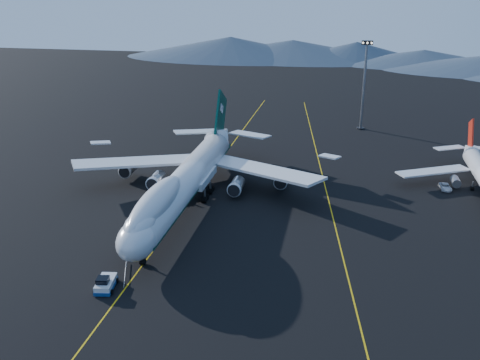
% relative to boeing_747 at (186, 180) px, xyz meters
% --- Properties ---
extents(ground, '(500.00, 500.00, 0.00)m').
position_rel_boeing_747_xyz_m(ground, '(-0.00, -0.03, -5.81)').
color(ground, black).
rests_on(ground, ground).
extents(taxiway_line_main, '(0.25, 220.00, 0.01)m').
position_rel_boeing_747_xyz_m(taxiway_line_main, '(-0.00, -0.03, -5.80)').
color(taxiway_line_main, gold).
rests_on(taxiway_line_main, ground).
extents(taxiway_line_side, '(28.08, 198.09, 0.01)m').
position_rel_boeing_747_xyz_m(taxiway_line_side, '(30.00, 9.97, -5.80)').
color(taxiway_line_side, gold).
rests_on(taxiway_line_side, ground).
extents(boeing_747, '(59.62, 72.43, 19.37)m').
position_rel_boeing_747_xyz_m(boeing_747, '(0.00, 0.00, 0.00)').
color(boeing_747, silver).
rests_on(boeing_747, ground).
extents(pushback_tug, '(3.65, 5.57, 2.27)m').
position_rel_boeing_747_xyz_m(pushback_tug, '(-3.00, -34.87, -5.10)').
color(pushback_tug, silver).
rests_on(pushback_tug, ground).
extents(service_van, '(2.64, 5.01, 1.34)m').
position_rel_boeing_747_xyz_m(service_van, '(56.66, 20.65, -5.14)').
color(service_van, silver).
rests_on(service_van, ground).
extents(floodlight_mast, '(3.50, 2.62, 28.32)m').
position_rel_boeing_747_xyz_m(floodlight_mast, '(37.75, 72.20, 8.54)').
color(floodlight_mast, black).
rests_on(floodlight_mast, ground).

